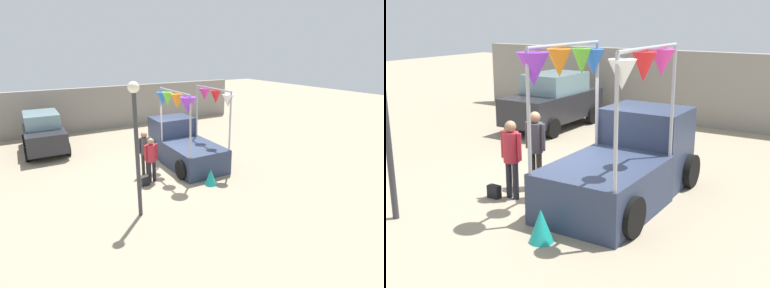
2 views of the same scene
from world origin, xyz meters
TOP-DOWN VIEW (x-y plane):
  - ground_plane at (0.00, 0.00)m, footprint 60.00×60.00m
  - vendor_truck at (1.27, 0.56)m, footprint 2.43×4.15m
  - parked_car at (-3.83, 5.24)m, footprint 1.88×4.00m
  - person_customer at (-0.74, -0.78)m, footprint 0.53×0.34m
  - person_vendor at (-0.69, -0.01)m, footprint 0.53×0.34m
  - handbag at (-1.09, -0.98)m, footprint 0.28×0.16m
  - street_lamp at (-1.99, -2.81)m, footprint 0.32×0.32m
  - brick_boundary_wall at (0.00, 8.16)m, footprint 18.00×0.36m
  - folded_kite_bundle_teal at (1.00, -2.13)m, footprint 0.62×0.62m

SIDE VIEW (x-z plane):
  - ground_plane at x=0.00m, z-range 0.00..0.00m
  - handbag at x=-1.09m, z-range 0.00..0.28m
  - folded_kite_bundle_teal at x=1.00m, z-range 0.00..0.60m
  - vendor_truck at x=1.27m, z-range -0.73..2.57m
  - parked_car at x=-3.83m, z-range 0.00..1.88m
  - person_customer at x=-0.74m, z-range 0.18..1.88m
  - person_vendor at x=-0.69m, z-range 0.19..1.96m
  - brick_boundary_wall at x=0.00m, z-range 0.00..2.60m
  - street_lamp at x=-1.99m, z-range 0.60..4.56m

